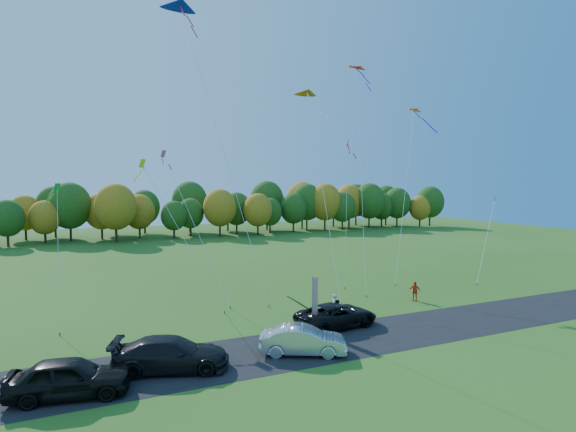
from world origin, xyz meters
name	(u,v)px	position (x,y,z in m)	size (l,w,h in m)	color
ground	(322,321)	(0.00, 0.00, 0.00)	(160.00, 160.00, 0.00)	#2D5917
asphalt_strip	(353,338)	(0.00, -4.00, 0.01)	(90.00, 6.00, 0.01)	black
tree_line	(179,237)	(0.00, 55.00, 0.00)	(116.00, 12.00, 10.00)	#1E4711
black_suv	(337,315)	(0.21, -1.61, 0.80)	(2.65, 5.75, 1.60)	black
silver_sedan	(303,340)	(-3.97, -5.07, 0.80)	(1.69, 4.86, 1.60)	silver
dark_truck_a	(171,354)	(-11.13, -4.32, 0.86)	(2.40, 5.90, 1.71)	black
dark_truck_b	(70,377)	(-15.79, -5.42, 0.90)	(2.12, 5.26, 1.79)	black
person_tailgate_a	(335,307)	(0.90, -0.18, 0.93)	(0.67, 0.44, 1.85)	silver
person_tailgate_b	(337,311)	(0.81, -0.65, 0.78)	(0.76, 0.59, 1.56)	gray
person_east	(415,291)	(9.50, 1.70, 0.81)	(0.94, 0.39, 1.61)	red
feather_flag	(315,298)	(-1.62, -1.92, 2.24)	(0.48, 0.19, 3.68)	#999999
kite_delta_blue	(220,140)	(-4.56, 9.81, 13.26)	(6.37, 11.17, 27.59)	#4C3F33
kite_parafoil_orange	(361,165)	(9.90, 10.60, 11.50)	(8.62, 13.20, 23.44)	#4C3F33
kite_delta_red	(322,182)	(4.04, 7.76, 9.82)	(2.72, 10.24, 19.76)	#4C3F33
kite_parafoil_rainbow	(406,190)	(14.73, 9.69, 9.02)	(8.22, 6.51, 18.31)	#4C3F33
kite_diamond_yellow	(181,234)	(-8.30, 7.80, 5.74)	(5.55, 7.26, 11.99)	#4C3F33
kite_diamond_green	(58,242)	(-16.79, 6.38, 5.68)	(0.94, 4.72, 9.93)	#4C3F33
kite_diamond_white	(346,211)	(7.95, 9.99, 7.05)	(3.63, 5.32, 14.51)	#4C3F33
kite_diamond_pink	(194,225)	(-6.87, 9.71, 6.24)	(4.18, 8.83, 12.92)	#4C3F33
kite_diamond_blue_low	(486,239)	(21.37, 5.37, 4.12)	(5.87, 3.45, 8.59)	#4C3F33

